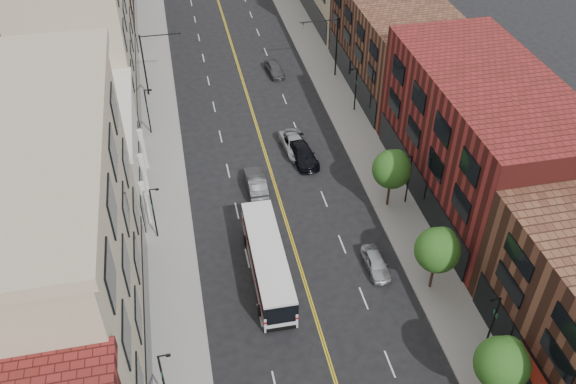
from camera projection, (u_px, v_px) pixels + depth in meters
sidewalk_left at (163, 160)px, 59.85m from camera, size 4.00×110.00×0.15m
sidewalk_right at (359, 136)px, 63.02m from camera, size 4.00×110.00×0.15m
bldg_l_tanoffice at (44, 266)px, 36.42m from camera, size 10.00×22.00×18.00m
bldg_l_white at (79, 160)px, 53.22m from camera, size 10.00×14.00×8.00m
bldg_l_far_a at (78, 25)px, 62.93m from camera, size 10.00×20.00×18.00m
bldg_r_mid at (480, 140)px, 52.04m from camera, size 10.00×22.00×12.00m
bldg_r_far_a at (395, 44)px, 68.58m from camera, size 10.00×20.00×10.00m
tree_r_1 at (503, 362)px, 36.93m from camera, size 3.40×3.40×5.59m
tree_r_2 at (438, 248)px, 44.50m from camera, size 3.40×3.40×5.59m
tree_r_3 at (393, 168)px, 52.08m from camera, size 3.40×3.40×5.59m
lamp_l_1 at (164, 378)px, 37.41m from camera, size 0.81×0.55×5.05m
lamp_l_2 at (154, 211)px, 49.53m from camera, size 0.81×0.55×5.05m
lamp_l_3 at (148, 109)px, 61.65m from camera, size 0.81×0.55×5.05m
lamp_r_1 at (493, 320)px, 40.88m from camera, size 0.81×0.55×5.05m
lamp_r_2 at (408, 177)px, 53.00m from camera, size 0.81×0.55×5.05m
lamp_r_3 at (355, 87)px, 65.12m from camera, size 0.81×0.55×5.05m
signal_mast_left at (150, 58)px, 66.76m from camera, size 4.49×0.18×7.20m
signal_mast_right at (331, 41)px, 70.01m from camera, size 4.49×0.18×7.20m
city_bus at (268, 260)px, 46.96m from camera, size 2.85×11.40×2.92m
car_parked_far at (376, 263)px, 48.15m from camera, size 1.64×3.94×1.33m
car_lane_behind at (256, 182)px, 55.93m from camera, size 1.68×4.79×1.58m
car_lane_a at (303, 154)px, 59.42m from camera, size 2.69×5.37×1.50m
car_lane_b at (295, 144)px, 60.74m from camera, size 2.78×5.37×1.45m
car_lane_c at (274, 69)px, 73.08m from camera, size 2.09×4.29×1.41m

